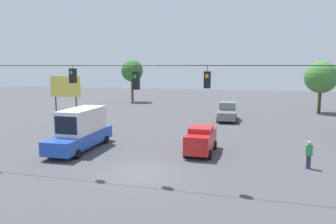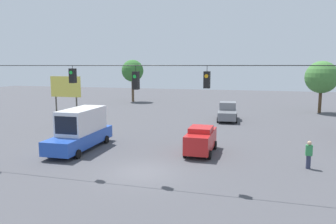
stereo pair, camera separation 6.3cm
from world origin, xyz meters
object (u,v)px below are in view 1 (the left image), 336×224
Objects in this scene: tree_horizon_left at (132,71)px; pickup_truck_grey_oncoming_deep at (227,112)px; tree_horizon_right at (321,77)px; traffic_cone_nearest at (59,153)px; traffic_cone_second at (76,145)px; overhead_signal_span at (137,101)px; roadside_billboard at (65,90)px; pedestrian at (309,155)px; traffic_cone_fourth at (111,131)px; sedan_red_crossing_near at (201,139)px; box_truck_blue_parked_shoulder at (81,129)px; traffic_cone_third at (97,137)px.

pickup_truck_grey_oncoming_deep is at bearing 139.47° from tree_horizon_left.
pickup_truck_grey_oncoming_deep is 0.80× the size of tree_horizon_right.
traffic_cone_nearest is 1.00× the size of traffic_cone_second.
overhead_signal_span is at bearing 65.19° from tree_horizon_right.
roadside_billboard reaches higher than traffic_cone_nearest.
tree_horizon_right is (-14.50, -31.36, 0.40)m from overhead_signal_span.
traffic_cone_nearest is 0.38× the size of pedestrian.
traffic_cone_nearest is at bearing 89.52° from traffic_cone_fourth.
pickup_truck_grey_oncoming_deep is 8.32× the size of traffic_cone_second.
overhead_signal_span is 18.52m from roadside_billboard.
sedan_red_crossing_near is 36.43m from tree_horizon_left.
traffic_cone_fourth is (-0.22, -5.64, 0.00)m from traffic_cone_second.
pickup_truck_grey_oncoming_deep is at bearing -116.52° from traffic_cone_nearest.
roadside_billboard is (6.37, -10.79, 3.51)m from traffic_cone_nearest.
traffic_cone_nearest is at bearing 63.48° from pickup_truck_grey_oncoming_deep.
overhead_signal_span is at bearing 24.47° from pedestrian.
tree_horizon_left reaches higher than box_truck_blue_parked_shoulder.
overhead_signal_span is 5.03× the size of sedan_red_crossing_near.
overhead_signal_span is at bearing 123.05° from traffic_cone_fourth.
tree_horizon_left is at bearing -76.10° from traffic_cone_nearest.
box_truck_blue_parked_shoulder is at bearing 105.31° from tree_horizon_left.
traffic_cone_nearest and traffic_cone_second have the same top height.
box_truck_blue_parked_shoulder is 33.98m from tree_horizon_right.
box_truck_blue_parked_shoulder is 19.35m from pickup_truck_grey_oncoming_deep.
sedan_red_crossing_near is at bearing 64.65° from tree_horizon_right.
traffic_cone_second is at bearing -0.75° from pedestrian.
traffic_cone_second is (9.52, 1.57, -0.69)m from sedan_red_crossing_near.
tree_horizon_right reaches higher than traffic_cone_nearest.
tree_horizon_left is at bearing -40.53° from pickup_truck_grey_oncoming_deep.
sedan_red_crossing_near reaches higher than pedestrian.
pedestrian is (-16.48, 5.85, 0.56)m from traffic_cone_fourth.
traffic_cone_nearest and traffic_cone_fourth have the same top height.
traffic_cone_second is at bearing 9.36° from sedan_red_crossing_near.
traffic_cone_nearest is 36.34m from tree_horizon_right.
sedan_red_crossing_near is 9.46m from traffic_cone_third.
overhead_signal_span is 3.07× the size of box_truck_blue_parked_shoulder.
pedestrian is at bearing -155.53° from overhead_signal_span.
traffic_cone_fourth is at bearing -19.56° from pedestrian.
box_truck_blue_parked_shoulder reaches higher than pedestrian.
sedan_red_crossing_near reaches higher than traffic_cone_fourth.
traffic_cone_nearest is at bearing 93.65° from traffic_cone_second.
box_truck_blue_parked_shoulder is at bearing 51.45° from tree_horizon_right.
pedestrian is (-16.50, 3.21, 0.56)m from traffic_cone_third.
sedan_red_crossing_near is 0.60× the size of tree_horizon_left.
tree_horizon_left reaches higher than sedan_red_crossing_near.
tree_horizon_right is at bearing -146.45° from roadside_billboard.
traffic_cone_fourth is at bearing 44.81° from tree_horizon_right.
traffic_cone_third is at bearing -90.43° from traffic_cone_nearest.
traffic_cone_second is 1.00× the size of traffic_cone_third.
traffic_cone_third is 0.09× the size of tree_horizon_left.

